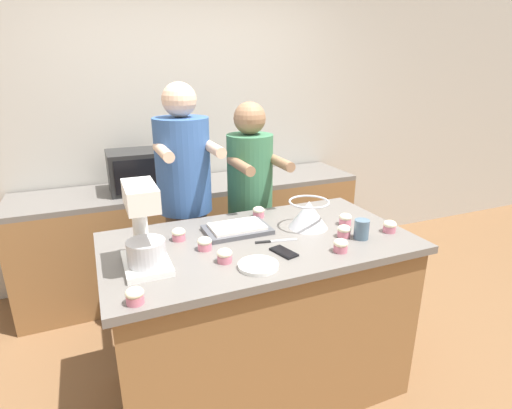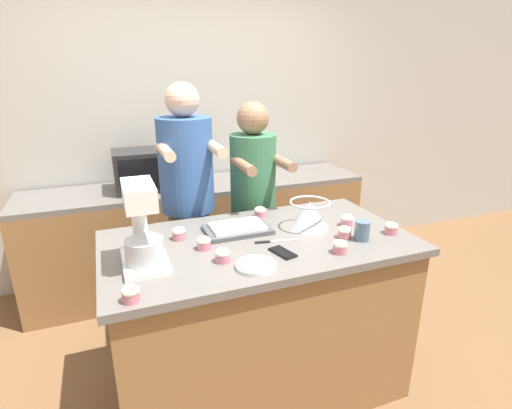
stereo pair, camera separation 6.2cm
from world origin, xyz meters
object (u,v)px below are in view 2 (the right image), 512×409
mixing_bowl (310,214)px  cupcake_4 (347,220)px  person_left (189,212)px  drinking_glass (362,231)px  cupcake_1 (131,293)px  cupcake_5 (179,233)px  cupcake_7 (340,246)px  person_right (253,212)px  baking_tray (238,229)px  stand_mixer (142,230)px  cupcake_3 (391,228)px  cupcake_6 (204,243)px  cupcake_0 (345,232)px  microwave_oven (146,170)px  cupcake_2 (223,255)px  cupcake_8 (260,212)px  knife (273,241)px  cell_phone (283,252)px  small_plate (256,266)px

mixing_bowl → cupcake_4: bearing=-12.1°
person_left → drinking_glass: bearing=-49.5°
mixing_bowl → cupcake_1: mixing_bowl is taller
drinking_glass → cupcake_5: size_ratio=1.47×
person_left → mixing_bowl: 0.84m
drinking_glass → cupcake_7: size_ratio=1.47×
person_right → baking_tray: person_right is taller
stand_mixer → cupcake_3: (1.29, -0.11, -0.14)m
cupcake_6 → cupcake_0: bearing=-10.6°
drinking_glass → cupcake_3: size_ratio=1.47×
cupcake_1 → microwave_oven: bearing=81.5°
mixing_bowl → cupcake_0: mixing_bowl is taller
cupcake_2 → cupcake_8: bearing=51.8°
cupcake_0 → person_left: bearing=129.4°
mixing_bowl → cupcake_0: bearing=-61.0°
stand_mixer → mixing_bowl: size_ratio=1.71×
person_right → cupcake_4: (0.32, -0.66, 0.13)m
microwave_oven → cupcake_7: bearing=-66.1°
cupcake_8 → mixing_bowl: bearing=-53.0°
baking_tray → cupcake_5: 0.32m
baking_tray → cupcake_1: 0.79m
cupcake_0 → knife: bearing=166.7°
baking_tray → drinking_glass: size_ratio=3.39×
cupcake_3 → cupcake_4: size_ratio=1.00×
cell_phone → small_plate: 0.19m
person_left → cupcake_3: 1.26m
baking_tray → cupcake_2: (-0.18, -0.32, 0.02)m
cupcake_3 → cupcake_7: bearing=-165.0°
cupcake_7 → drinking_glass: bearing=25.7°
cupcake_4 → cupcake_6: same height
microwave_oven → cupcake_7: 1.80m
cupcake_6 → cupcake_8: (0.43, 0.32, 0.00)m
person_left → person_right: bearing=-0.1°
stand_mixer → cupcake_5: (0.20, 0.23, -0.14)m
person_left → cupcake_6: (-0.06, -0.67, 0.07)m
person_right → cupcake_3: person_right is taller
cell_phone → cupcake_8: bearing=80.7°
mixing_bowl → cupcake_6: size_ratio=3.21×
person_right → cupcake_3: 0.98m
small_plate → cell_phone: bearing=26.7°
cupcake_3 → cupcake_5: 1.14m
small_plate → cupcake_2: (-0.12, 0.11, 0.02)m
stand_mixer → cupcake_6: size_ratio=5.48×
mixing_bowl → cupcake_4: size_ratio=3.21×
cupcake_5 → cupcake_6: size_ratio=1.00×
cupcake_1 → cupcake_6: (0.38, 0.36, 0.00)m
mixing_bowl → cupcake_0: size_ratio=3.21×
baking_tray → cupcake_6: bearing=-146.6°
cupcake_5 → cupcake_1: bearing=-118.5°
cell_phone → small_plate: bearing=-153.3°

